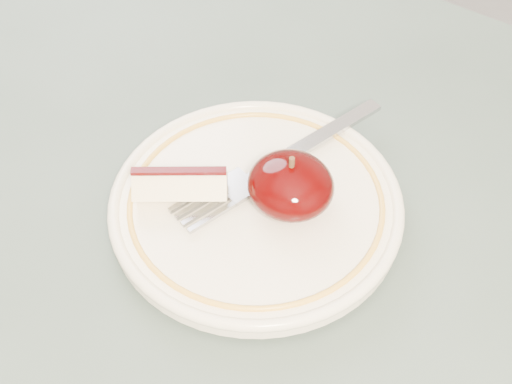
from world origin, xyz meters
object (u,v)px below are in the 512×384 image
Objects in this scene: table at (78,319)px; plate at (256,205)px; apple_half at (290,185)px; fork at (278,162)px.

plate is (0.10, 0.11, 0.10)m from table.
plate is 0.03m from apple_half.
table is 0.21m from apple_half.
fork is at bearing 58.82° from table.
fork is (-0.03, 0.03, -0.01)m from apple_half.
plate is at bearing 49.24° from table.
apple_half is at bearing 46.62° from table.
table is at bearing -130.76° from plate.
plate is at bearing -155.13° from fork.
table is 0.18m from plate.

